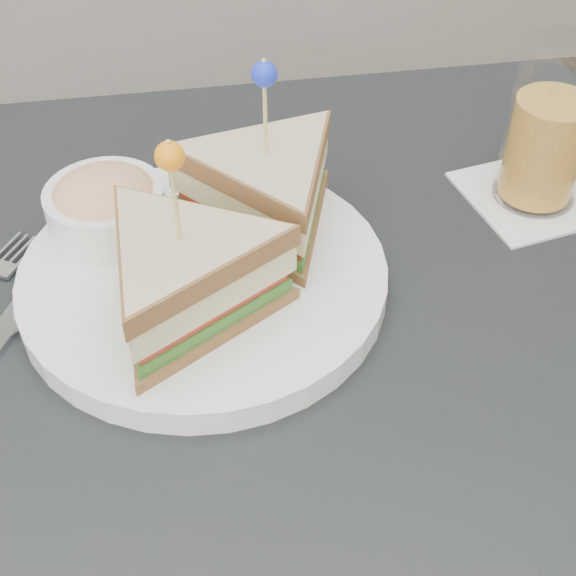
# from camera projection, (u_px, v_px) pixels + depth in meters

# --- Properties ---
(table) EXTENTS (0.80, 0.80, 0.75)m
(table) POSITION_uv_depth(u_px,v_px,m) (278.00, 408.00, 0.66)
(table) COLOR black
(table) RESTS_ON ground
(plate_meal) EXTENTS (0.33, 0.32, 0.18)m
(plate_meal) POSITION_uv_depth(u_px,v_px,m) (210.00, 239.00, 0.63)
(plate_meal) COLOR white
(plate_meal) RESTS_ON table
(cutlery_knife) EXTENTS (0.12, 0.23, 0.01)m
(cutlery_knife) POSITION_uv_depth(u_px,v_px,m) (57.00, 258.00, 0.68)
(cutlery_knife) COLOR silver
(cutlery_knife) RESTS_ON table
(drink_set) EXTENTS (0.14, 0.14, 0.15)m
(drink_set) POSITION_uv_depth(u_px,v_px,m) (548.00, 135.00, 0.70)
(drink_set) COLOR white
(drink_set) RESTS_ON table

